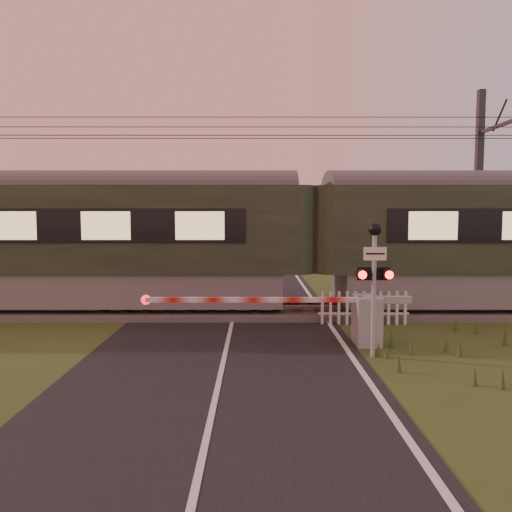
{
  "coord_description": "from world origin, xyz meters",
  "views": [
    {
      "loc": [
        0.67,
        -9.19,
        3.05
      ],
      "look_at": [
        0.68,
        3.2,
        2.05
      ],
      "focal_mm": 35.0,
      "sensor_mm": 36.0,
      "label": 1
    }
  ],
  "objects_px": {
    "crossing_signal": "(374,265)",
    "catenary_mast": "(479,192)",
    "picket_fence": "(364,308)",
    "boom_gate": "(356,317)",
    "train": "(310,238)"
  },
  "relations": [
    {
      "from": "train",
      "to": "picket_fence",
      "type": "bearing_deg",
      "value": -55.45
    },
    {
      "from": "train",
      "to": "crossing_signal",
      "type": "relative_size",
      "value": 15.21
    },
    {
      "from": "picket_fence",
      "to": "catenary_mast",
      "type": "height_order",
      "value": "catenary_mast"
    },
    {
      "from": "picket_fence",
      "to": "catenary_mast",
      "type": "bearing_deg",
      "value": 39.79
    },
    {
      "from": "crossing_signal",
      "to": "catenary_mast",
      "type": "relative_size",
      "value": 0.39
    },
    {
      "from": "crossing_signal",
      "to": "train",
      "type": "bearing_deg",
      "value": 99.14
    },
    {
      "from": "picket_fence",
      "to": "boom_gate",
      "type": "bearing_deg",
      "value": -107.07
    },
    {
      "from": "train",
      "to": "crossing_signal",
      "type": "bearing_deg",
      "value": -80.86
    },
    {
      "from": "train",
      "to": "boom_gate",
      "type": "height_order",
      "value": "train"
    },
    {
      "from": "train",
      "to": "catenary_mast",
      "type": "distance_m",
      "value": 6.82
    },
    {
      "from": "crossing_signal",
      "to": "picket_fence",
      "type": "distance_m",
      "value": 3.55
    },
    {
      "from": "boom_gate",
      "to": "catenary_mast",
      "type": "bearing_deg",
      "value": 48.02
    },
    {
      "from": "crossing_signal",
      "to": "picket_fence",
      "type": "xyz_separation_m",
      "value": [
        0.49,
        3.17,
        -1.52
      ]
    },
    {
      "from": "crossing_signal",
      "to": "picket_fence",
      "type": "bearing_deg",
      "value": 81.23
    },
    {
      "from": "boom_gate",
      "to": "picket_fence",
      "type": "bearing_deg",
      "value": 72.93
    }
  ]
}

